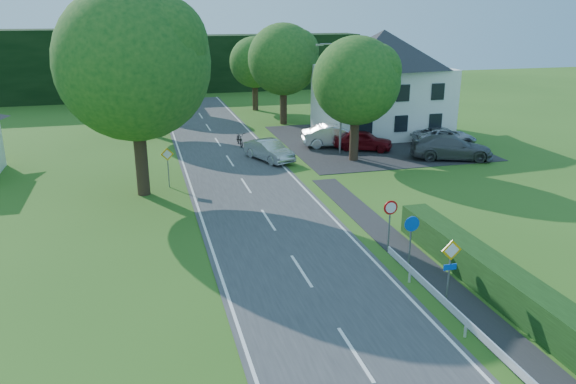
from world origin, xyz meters
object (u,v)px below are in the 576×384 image
object	(u,v)px
parasol	(359,127)
parked_car_silver_a	(335,136)
moving_car	(269,150)
parked_car_grey	(451,147)
streetlight	(340,93)
parked_car_silver_b	(445,136)
motorcycle	(240,139)
parked_car_red	(363,140)

from	to	relation	value
parasol	parked_car_silver_a	bearing A→B (deg)	-143.08
parked_car_silver_a	moving_car	bearing A→B (deg)	124.84
parasol	moving_car	bearing A→B (deg)	-150.60
moving_car	parasol	world-z (taller)	parasol
parked_car_grey	parasol	size ratio (longest dim) A/B	2.65
streetlight	parked_car_silver_b	world-z (taller)	streetlight
parked_car_silver_b	parasol	world-z (taller)	parasol
moving_car	parked_car_silver_b	xyz separation A→B (m)	(14.39, 1.07, -0.05)
motorcycle	parked_car_silver_b	distance (m)	16.07
moving_car	parked_car_red	xyz separation A→B (m)	(7.59, 1.20, 0.02)
streetlight	parasol	size ratio (longest dim) A/B	3.73
motorcycle	parasol	world-z (taller)	parasol
moving_car	parked_car_grey	xyz separation A→B (m)	(12.61, -2.90, 0.10)
parked_car_red	parasol	bearing A→B (deg)	12.69
parked_car_silver_b	parked_car_silver_a	bearing A→B (deg)	91.64
parked_car_red	parked_car_silver_b	world-z (taller)	parked_car_red
parked_car_red	parked_car_silver_b	xyz separation A→B (m)	(6.80, -0.13, -0.07)
parked_car_red	parked_car_silver_b	bearing A→B (deg)	-62.12
motorcycle	parked_car_grey	size ratio (longest dim) A/B	0.36
motorcycle	parked_car_silver_a	xyz separation A→B (m)	(7.09, -2.14, 0.30)
moving_car	parked_car_red	world-z (taller)	parked_car_red
motorcycle	moving_car	bearing A→B (deg)	-77.44
streetlight	parked_car_grey	world-z (taller)	streetlight
moving_car	parked_car_silver_a	xyz separation A→B (m)	(5.89, 2.80, 0.12)
parked_car_silver_a	parked_car_grey	size ratio (longest dim) A/B	0.90
motorcycle	parked_car_red	distance (m)	9.56
moving_car	motorcycle	size ratio (longest dim) A/B	2.12
parked_car_silver_a	parked_car_grey	distance (m)	8.81
moving_car	parked_car_red	size ratio (longest dim) A/B	1.01
streetlight	motorcycle	size ratio (longest dim) A/B	3.88
parked_car_grey	parked_car_silver_b	world-z (taller)	parked_car_grey
motorcycle	parked_car_silver_a	world-z (taller)	parked_car_silver_a
parked_car_red	parked_car_silver_a	world-z (taller)	parked_car_silver_a
parked_car_red	parked_car_grey	bearing A→B (deg)	-100.27
parked_car_grey	parasol	xyz separation A→B (m)	(-3.94, 7.78, 0.14)
moving_car	motorcycle	bearing A→B (deg)	81.79
parked_car_silver_a	parked_car_silver_b	xyz separation A→B (m)	(8.50, -1.73, -0.17)
parked_car_silver_b	parasol	size ratio (longest dim) A/B	2.25
motorcycle	parked_car_grey	bearing A→B (deg)	-30.71
parked_car_silver_a	parked_car_silver_b	bearing A→B (deg)	-92.04
motorcycle	parasol	bearing A→B (deg)	-1.44
moving_car	parasol	bearing A→B (deg)	7.49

